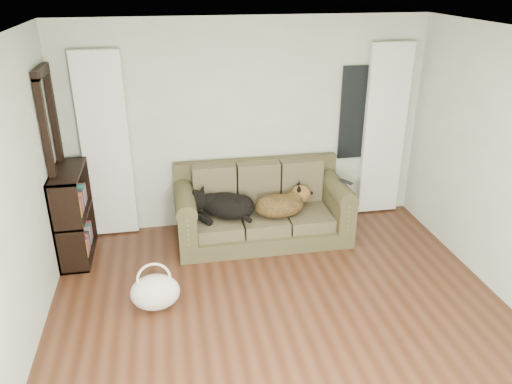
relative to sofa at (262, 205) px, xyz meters
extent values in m
plane|color=#3B1F11|center=(-0.10, -1.97, -0.45)|extent=(5.00, 5.00, 0.00)
plane|color=white|center=(-0.10, -1.97, 2.15)|extent=(5.00, 5.00, 0.00)
cube|color=beige|center=(-0.10, 0.53, 0.85)|extent=(4.50, 0.04, 2.60)
cube|color=white|center=(-1.80, 0.45, 0.70)|extent=(0.55, 0.08, 2.25)
cube|color=white|center=(1.70, 0.45, 0.70)|extent=(0.55, 0.08, 2.25)
cube|color=black|center=(1.35, 0.50, 0.95)|extent=(0.50, 0.03, 1.20)
cube|color=black|center=(-2.30, 0.07, 0.60)|extent=(0.07, 0.60, 2.10)
cube|color=black|center=(0.00, 0.00, 0.00)|extent=(2.07, 0.90, 0.85)
ellipsoid|color=black|center=(-0.47, -0.02, 0.03)|extent=(0.83, 0.77, 0.29)
ellipsoid|color=black|center=(0.22, -0.09, 0.04)|extent=(0.67, 0.49, 0.28)
cube|color=black|center=(1.00, -0.13, 0.28)|extent=(0.14, 0.20, 0.02)
ellipsoid|color=silver|center=(-1.31, -1.20, -0.29)|extent=(0.58, 0.50, 0.35)
cube|color=black|center=(-2.19, -0.02, 0.05)|extent=(0.34, 0.86, 1.07)
camera|label=1|loc=(-1.08, -5.38, 2.61)|focal=35.00mm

